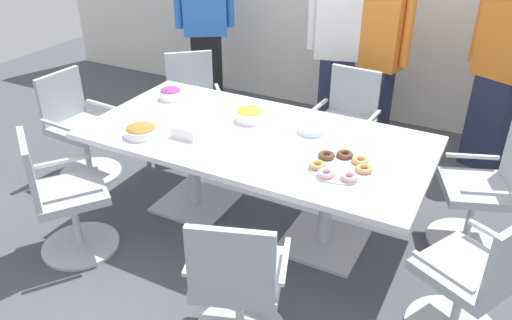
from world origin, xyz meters
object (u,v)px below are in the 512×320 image
at_px(person_standing_3, 501,68).
at_px(napkin_pile, 189,130).
at_px(office_chair_0, 345,129).
at_px(office_chair_4, 238,288).
at_px(person_standing_2, 376,59).
at_px(snack_bowl_chips_yellow, 250,114).
at_px(office_chair_6, 484,196).
at_px(person_standing_0, 205,25).
at_px(plate_stack, 312,130).
at_px(conference_table, 256,151).
at_px(donut_platter, 341,166).
at_px(office_chair_3, 63,201).
at_px(person_standing_1, 339,49).
at_px(snack_bowl_pretzels, 141,130).
at_px(office_chair_2, 79,132).
at_px(snack_bowl_candy_mix, 171,93).
at_px(office_chair_1, 193,109).
at_px(office_chair_5, 474,284).

bearing_deg(person_standing_3, napkin_pile, 71.85).
relative_size(office_chair_0, office_chair_4, 1.00).
xyz_separation_m(person_standing_2, snack_bowl_chips_yellow, (-0.52, -1.46, -0.08)).
distance_m(office_chair_6, person_standing_0, 3.20).
distance_m(plate_stack, napkin_pile, 0.86).
xyz_separation_m(conference_table, donut_platter, (0.68, -0.17, 0.14)).
distance_m(office_chair_3, person_standing_1, 2.77).
relative_size(office_chair_6, snack_bowl_pretzels, 3.90).
relative_size(person_standing_0, person_standing_2, 1.10).
bearing_deg(person_standing_0, snack_bowl_pretzels, 76.73).
xyz_separation_m(office_chair_3, person_standing_2, (1.38, 2.54, 0.48)).
bearing_deg(office_chair_2, conference_table, 95.06).
distance_m(person_standing_0, snack_bowl_candy_mix, 1.45).
xyz_separation_m(conference_table, office_chair_2, (-1.70, -0.04, -0.22)).
xyz_separation_m(person_standing_2, snack_bowl_pretzels, (-1.07, -2.03, -0.09)).
distance_m(office_chair_3, donut_platter, 1.87).
relative_size(office_chair_0, office_chair_6, 1.00).
xyz_separation_m(person_standing_1, snack_bowl_chips_yellow, (-0.16, -1.45, -0.13)).
xyz_separation_m(person_standing_0, napkin_pile, (1.03, -1.82, -0.19)).
relative_size(snack_bowl_candy_mix, plate_stack, 0.95).
distance_m(snack_bowl_chips_yellow, snack_bowl_candy_mix, 0.78).
height_order(office_chair_1, snack_bowl_chips_yellow, office_chair_1).
bearing_deg(person_standing_1, snack_bowl_chips_yellow, 69.09).
distance_m(office_chair_0, person_standing_3, 1.38).
height_order(snack_bowl_chips_yellow, napkin_pile, snack_bowl_chips_yellow).
bearing_deg(snack_bowl_candy_mix, snack_bowl_chips_yellow, -5.64).
distance_m(office_chair_0, snack_bowl_pretzels, 1.82).
bearing_deg(donut_platter, person_standing_3, 69.47).
height_order(office_chair_0, snack_bowl_chips_yellow, office_chair_0).
height_order(person_standing_1, snack_bowl_candy_mix, person_standing_1).
distance_m(office_chair_5, plate_stack, 1.44).
distance_m(conference_table, office_chair_5, 1.64).
distance_m(office_chair_1, office_chair_4, 2.46).
height_order(person_standing_3, donut_platter, person_standing_3).
bearing_deg(office_chair_3, office_chair_1, 129.38).
relative_size(office_chair_1, person_standing_1, 0.51).
height_order(snack_bowl_chips_yellow, plate_stack, snack_bowl_chips_yellow).
height_order(person_standing_2, donut_platter, person_standing_2).
distance_m(person_standing_0, donut_platter, 2.78).
height_order(person_standing_3, snack_bowl_pretzels, person_standing_3).
height_order(office_chair_0, snack_bowl_pretzels, office_chair_0).
bearing_deg(office_chair_6, snack_bowl_pretzels, 91.47).
distance_m(office_chair_0, office_chair_2, 2.30).
bearing_deg(person_standing_0, office_chair_1, 79.36).
height_order(office_chair_3, snack_bowl_pretzels, office_chair_3).
bearing_deg(office_chair_6, person_standing_1, 32.52).
bearing_deg(office_chair_3, office_chair_6, 65.02).
bearing_deg(office_chair_5, plate_stack, 89.07).
xyz_separation_m(person_standing_2, snack_bowl_candy_mix, (-1.29, -1.39, -0.08)).
xyz_separation_m(person_standing_3, napkin_pile, (-1.81, -1.96, -0.14)).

